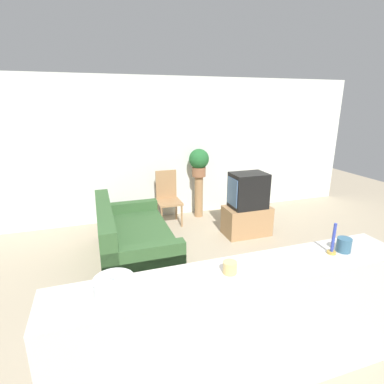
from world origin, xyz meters
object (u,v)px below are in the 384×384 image
(wooden_chair, at_px, (168,196))
(decorative_bowl, at_px, (114,286))
(potted_plant, at_px, (199,161))
(television, at_px, (248,190))
(couch, at_px, (132,241))

(wooden_chair, height_order, decorative_bowl, decorative_bowl)
(potted_plant, height_order, decorative_bowl, potted_plant)
(television, bearing_deg, potted_plant, 114.52)
(potted_plant, bearing_deg, television, -65.48)
(television, xyz_separation_m, decorative_bowl, (-2.38, -2.59, 0.32))
(potted_plant, distance_m, decorative_bowl, 4.13)
(decorative_bowl, bearing_deg, wooden_chair, 71.09)
(couch, xyz_separation_m, wooden_chair, (0.84, 1.22, 0.24))
(couch, relative_size, television, 3.03)
(television, height_order, potted_plant, potted_plant)
(television, xyz_separation_m, wooden_chair, (-1.17, 0.95, -0.26))
(couch, distance_m, television, 2.09)
(couch, bearing_deg, decorative_bowl, -98.99)
(wooden_chair, relative_size, decorative_bowl, 3.90)
(couch, bearing_deg, potted_plant, 41.84)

